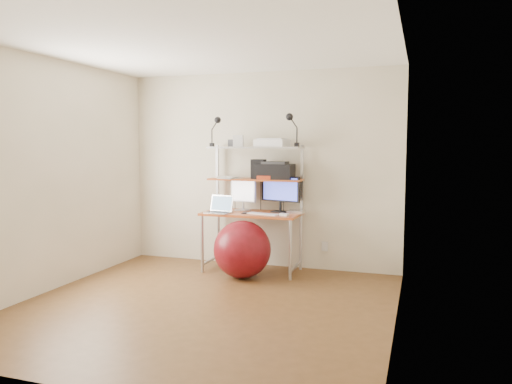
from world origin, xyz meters
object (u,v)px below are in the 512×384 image
monitor_silver (243,193)px  printer (275,171)px  monitor_black (280,191)px  laptop (220,209)px  exercise_ball (242,249)px

monitor_silver → printer: printer is taller
monitor_silver → monitor_black: bearing=18.5°
monitor_silver → laptop: (-0.20, -0.28, -0.18)m
monitor_black → exercise_ball: size_ratio=0.78×
printer → exercise_ball: bearing=-118.5°
monitor_black → laptop: (-0.69, -0.29, -0.22)m
monitor_black → printer: 0.26m
laptop → printer: size_ratio=0.74×
monitor_black → laptop: size_ratio=1.57×
laptop → exercise_ball: bearing=-18.7°
monitor_black → laptop: monitor_black is taller
monitor_black → exercise_ball: 0.88m
monitor_black → printer: size_ratio=1.16×
monitor_black → monitor_silver: bearing=-166.0°
monitor_black → exercise_ball: (-0.33, -0.47, -0.66)m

